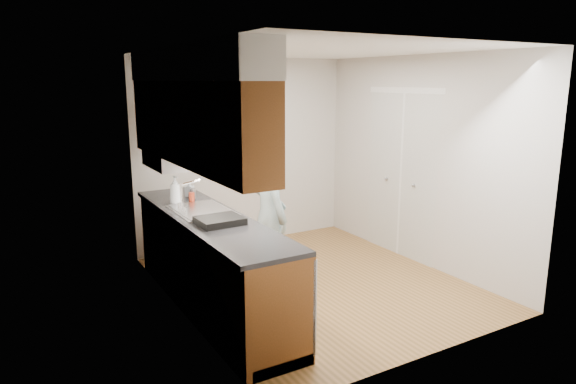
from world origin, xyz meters
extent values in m
plane|color=olive|center=(0.00, 0.00, 0.00)|extent=(3.50, 3.50, 0.00)
plane|color=white|center=(0.00, 0.00, 2.50)|extent=(3.50, 3.50, 0.00)
cube|color=beige|center=(-1.50, 0.00, 1.25)|extent=(0.02, 3.50, 2.50)
cube|color=beige|center=(1.50, 0.00, 1.25)|extent=(0.02, 3.50, 2.50)
cube|color=beige|center=(0.00, 1.75, 1.25)|extent=(3.00, 0.02, 2.50)
cube|color=brown|center=(-1.20, 0.00, 0.45)|extent=(0.60, 2.80, 0.90)
cube|color=black|center=(-1.21, 0.00, 0.92)|extent=(0.63, 2.80, 0.04)
cube|color=#B2B2B7|center=(-1.20, 0.20, 0.89)|extent=(0.48, 0.68, 0.14)
cube|color=#B2B2B7|center=(-1.20, 0.20, 0.94)|extent=(0.52, 0.72, 0.01)
cube|color=#B2B2B7|center=(-0.91, -1.10, 0.47)|extent=(0.03, 0.60, 0.80)
cube|color=brown|center=(-1.33, 0.00, 1.83)|extent=(0.33, 2.80, 0.75)
cube|color=silver|center=(-1.33, 0.00, 2.35)|extent=(0.35, 2.80, 0.30)
cube|color=#A5A5AA|center=(-1.27, 0.85, 1.37)|extent=(0.46, 0.75, 0.16)
cube|color=silver|center=(1.49, 0.30, 1.02)|extent=(0.02, 1.22, 2.05)
cube|color=slate|center=(-0.48, 0.14, 0.01)|extent=(0.73, 0.98, 0.02)
imported|color=#8EA8AC|center=(-0.48, 0.14, 0.91)|extent=(0.43, 0.64, 1.78)
imported|color=silver|center=(-1.34, 0.59, 1.09)|extent=(0.14, 0.14, 0.30)
imported|color=silver|center=(-1.08, 0.89, 1.03)|extent=(0.11, 0.11, 0.17)
cylinder|color=#BD3A20|center=(-1.17, 0.58, 1.00)|extent=(0.07, 0.07, 0.11)
cylinder|color=#A5A5AA|center=(-1.08, 0.77, 1.00)|extent=(0.08, 0.08, 0.11)
cube|color=black|center=(-1.23, -0.32, 0.97)|extent=(0.40, 0.34, 0.06)
camera|label=1|loc=(-2.94, -4.47, 2.21)|focal=32.00mm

